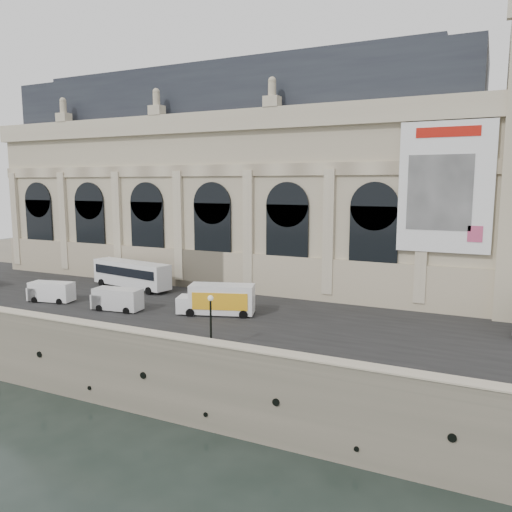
{
  "coord_description": "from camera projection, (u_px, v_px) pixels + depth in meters",
  "views": [
    {
      "loc": [
        27.43,
        -31.75,
        19.36
      ],
      "look_at": [
        1.94,
        22.0,
        10.74
      ],
      "focal_mm": 35.0,
      "sensor_mm": 36.0,
      "label": 1
    }
  ],
  "objects": [
    {
      "name": "box_truck",
      "position": [
        218.0,
        300.0,
        51.16
      ],
      "size": [
        8.23,
        4.79,
        3.16
      ],
      "color": "white",
      "rests_on": "quay"
    },
    {
      "name": "van_c",
      "position": [
        115.0,
        299.0,
        52.95
      ],
      "size": [
        5.56,
        2.69,
        2.39
      ],
      "color": "silver",
      "rests_on": "quay"
    },
    {
      "name": "museum",
      "position": [
        232.0,
        181.0,
        70.1
      ],
      "size": [
        69.0,
        18.7,
        29.1
      ],
      "color": "beige",
      "rests_on": "quay"
    },
    {
      "name": "van_b",
      "position": [
        49.0,
        292.0,
        56.84
      ],
      "size": [
        5.44,
        2.92,
        2.29
      ],
      "color": "white",
      "rests_on": "quay"
    },
    {
      "name": "ground",
      "position": [
        126.0,
        411.0,
        42.8
      ],
      "size": [
        260.0,
        260.0,
        0.0
      ],
      "primitive_type": "plane",
      "color": "black",
      "rests_on": "ground"
    },
    {
      "name": "lamp_right",
      "position": [
        211.0,
        323.0,
        39.97
      ],
      "size": [
        0.47,
        0.47,
        4.58
      ],
      "color": "black",
      "rests_on": "quay"
    },
    {
      "name": "parapet",
      "position": [
        128.0,
        335.0,
        42.38
      ],
      "size": [
        160.0,
        1.4,
        1.21
      ],
      "color": "gray",
      "rests_on": "quay"
    },
    {
      "name": "quay",
      "position": [
        282.0,
        296.0,
        73.66
      ],
      "size": [
        160.0,
        70.0,
        6.0
      ],
      "primitive_type": "cube",
      "color": "gray",
      "rests_on": "ground"
    },
    {
      "name": "bus_left",
      "position": [
        131.0,
        274.0,
        63.74
      ],
      "size": [
        12.25,
        4.54,
        3.54
      ],
      "color": "white",
      "rests_on": "quay"
    },
    {
      "name": "street",
      "position": [
        209.0,
        307.0,
        54.45
      ],
      "size": [
        160.0,
        24.0,
        0.06
      ],
      "primitive_type": "cube",
      "color": "#2D2D2D",
      "rests_on": "quay"
    }
  ]
}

